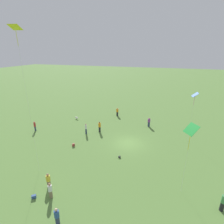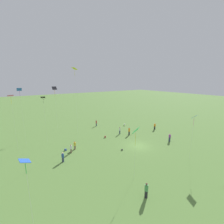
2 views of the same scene
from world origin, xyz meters
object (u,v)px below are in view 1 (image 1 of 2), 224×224
person_0 (100,127)px  person_6 (50,191)px  person_1 (57,217)px  person_3 (223,202)px  person_7 (86,129)px  kite_5 (17,36)px  person_5 (149,122)px  person_8 (48,181)px  picnic_bag_0 (73,145)px  kite_2 (195,96)px  dog_0 (77,118)px  kite_4 (191,131)px  picnic_bag_2 (119,157)px  person_4 (35,126)px  person_2 (117,112)px  picnic_bag_1 (34,197)px

person_0 → person_6: person_0 is taller
person_0 → person_1: bearing=-97.1°
person_1 → person_3: bearing=19.7°
person_7 → kite_5: size_ratio=0.12×
person_5 → kite_5: bearing=-51.3°
person_8 → picnic_bag_0: 8.04m
person_8 → kite_2: (-14.22, -14.69, 6.30)m
person_0 → dog_0: 7.63m
person_6 → dog_0: 19.85m
person_5 → kite_4: bearing=-0.3°
person_0 → picnic_bag_2: size_ratio=5.89×
kite_5 → picnic_bag_2: bearing=-112.8°
person_0 → person_7: person_0 is taller
person_0 → picnic_bag_0: size_ratio=4.66×
person_6 → picnic_bag_2: size_ratio=5.22×
person_3 → person_8: size_ratio=1.16×
person_8 → picnic_bag_2: size_ratio=5.11×
kite_2 → dog_0: kite_2 is taller
person_4 → picnic_bag_0: 9.23m
person_8 → kite_5: bearing=-118.6°
person_0 → person_2: bearing=67.9°
picnic_bag_1 → picnic_bag_0: bearing=-82.7°
person_6 → picnic_bag_1: person_6 is taller
person_4 → picnic_bag_2: person_4 is taller
picnic_bag_1 → person_2: bearing=-93.2°
person_1 → picnic_bag_0: (4.91, -11.04, -0.60)m
person_3 → kite_5: bearing=168.1°
person_5 → person_7: 11.39m
picnic_bag_0 → picnic_bag_1: size_ratio=0.85×
dog_0 → person_4: bearing=-3.6°
person_0 → person_1: 16.90m
person_3 → kite_4: size_ratio=0.26×
person_1 → picnic_bag_0: person_1 is taller
person_2 → kite_2: bearing=-108.7°
person_5 → dog_0: bearing=-105.1°
person_7 → person_8: 12.15m
kite_5 → dog_0: bearing=-43.3°
kite_4 → dog_0: (19.16, -13.83, -6.31)m
dog_0 → picnic_bag_1: dog_0 is taller
person_2 → person_3: size_ratio=0.95×
person_5 → person_8: (7.86, 18.23, -0.06)m
person_1 → person_6: bearing=132.5°
person_1 → picnic_bag_2: 10.63m
person_1 → picnic_bag_0: 12.10m
kite_4 → picnic_bag_1: kite_4 is taller
kite_5 → picnic_bag_0: (-0.96, -6.10, -14.18)m
kite_5 → picnic_bag_0: kite_5 is taller
dog_0 → person_3: bearing=83.5°
person_5 → person_6: (6.82, 19.32, -0.03)m
picnic_bag_1 → dog_0: bearing=-72.8°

